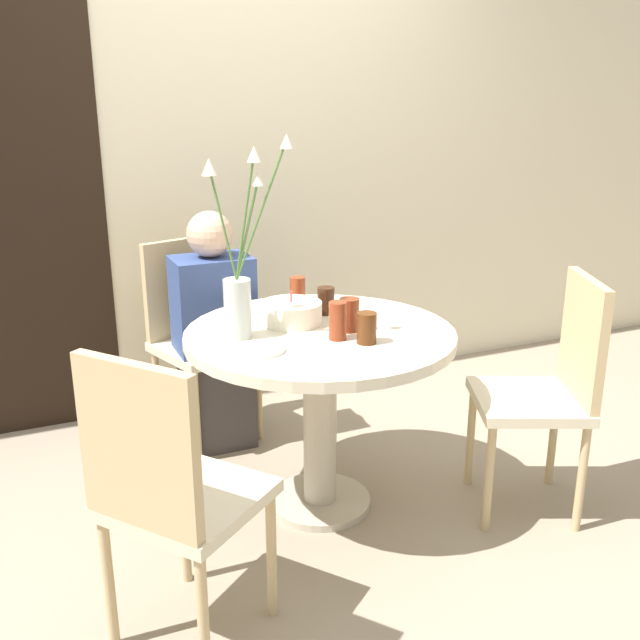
{
  "coord_description": "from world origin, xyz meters",
  "views": [
    {
      "loc": [
        -1.02,
        -2.28,
        1.56
      ],
      "look_at": [
        0.0,
        0.0,
        0.77
      ],
      "focal_mm": 40.0,
      "sensor_mm": 36.0,
      "label": 1
    }
  ],
  "objects_px": {
    "drink_glass_0": "(338,321)",
    "flower_vase": "(239,282)",
    "chair_right_flank": "(168,487)",
    "person_boy": "(215,339)",
    "chair_near_front": "(551,381)",
    "side_plate": "(261,350)",
    "chair_far_back": "(195,327)",
    "drink_glass_1": "(367,328)",
    "drink_glass_2": "(349,315)",
    "drink_glass_4": "(326,301)",
    "drink_glass_3": "(298,290)",
    "birthday_cake": "(291,313)"
  },
  "relations": [
    {
      "from": "person_boy",
      "to": "chair_near_front",
      "type": "bearing_deg",
      "value": -45.76
    },
    {
      "from": "chair_right_flank",
      "to": "drink_glass_4",
      "type": "bearing_deg",
      "value": -85.66
    },
    {
      "from": "chair_right_flank",
      "to": "person_boy",
      "type": "xyz_separation_m",
      "value": [
        0.48,
        1.21,
        -0.02
      ]
    },
    {
      "from": "flower_vase",
      "to": "person_boy",
      "type": "height_order",
      "value": "flower_vase"
    },
    {
      "from": "chair_far_back",
      "to": "flower_vase",
      "type": "bearing_deg",
      "value": -109.63
    },
    {
      "from": "chair_near_front",
      "to": "side_plate",
      "type": "xyz_separation_m",
      "value": [
        -1.07,
        0.24,
        0.21
      ]
    },
    {
      "from": "drink_glass_2",
      "to": "drink_glass_3",
      "type": "bearing_deg",
      "value": 94.59
    },
    {
      "from": "chair_right_flank",
      "to": "drink_glass_1",
      "type": "bearing_deg",
      "value": -104.27
    },
    {
      "from": "chair_near_front",
      "to": "drink_glass_1",
      "type": "distance_m",
      "value": 0.77
    },
    {
      "from": "chair_near_front",
      "to": "birthday_cake",
      "type": "xyz_separation_m",
      "value": [
        -0.86,
        0.48,
        0.24
      ]
    },
    {
      "from": "drink_glass_2",
      "to": "drink_glass_4",
      "type": "distance_m",
      "value": 0.23
    },
    {
      "from": "chair_near_front",
      "to": "drink_glass_1",
      "type": "relative_size",
      "value": 8.46
    },
    {
      "from": "drink_glass_0",
      "to": "drink_glass_2",
      "type": "relative_size",
      "value": 1.11
    },
    {
      "from": "chair_near_front",
      "to": "birthday_cake",
      "type": "distance_m",
      "value": 1.01
    },
    {
      "from": "drink_glass_1",
      "to": "person_boy",
      "type": "relative_size",
      "value": 0.1
    },
    {
      "from": "chair_near_front",
      "to": "flower_vase",
      "type": "xyz_separation_m",
      "value": [
        -1.09,
        0.4,
        0.41
      ]
    },
    {
      "from": "chair_near_front",
      "to": "drink_glass_0",
      "type": "distance_m",
      "value": 0.86
    },
    {
      "from": "drink_glass_2",
      "to": "drink_glass_4",
      "type": "height_order",
      "value": "drink_glass_2"
    },
    {
      "from": "drink_glass_2",
      "to": "person_boy",
      "type": "relative_size",
      "value": 0.11
    },
    {
      "from": "drink_glass_2",
      "to": "flower_vase",
      "type": "bearing_deg",
      "value": 167.04
    },
    {
      "from": "flower_vase",
      "to": "drink_glass_4",
      "type": "distance_m",
      "value": 0.45
    },
    {
      "from": "chair_far_back",
      "to": "drink_glass_1",
      "type": "xyz_separation_m",
      "value": [
        0.36,
        -1.03,
        0.26
      ]
    },
    {
      "from": "drink_glass_3",
      "to": "person_boy",
      "type": "xyz_separation_m",
      "value": [
        -0.28,
        0.31,
        -0.28
      ]
    },
    {
      "from": "flower_vase",
      "to": "drink_glass_2",
      "type": "height_order",
      "value": "flower_vase"
    },
    {
      "from": "side_plate",
      "to": "drink_glass_2",
      "type": "height_order",
      "value": "drink_glass_2"
    },
    {
      "from": "drink_glass_0",
      "to": "drink_glass_3",
      "type": "xyz_separation_m",
      "value": [
        0.05,
        0.49,
        -0.01
      ]
    },
    {
      "from": "chair_right_flank",
      "to": "drink_glass_3",
      "type": "xyz_separation_m",
      "value": [
        0.76,
        0.9,
        0.26
      ]
    },
    {
      "from": "chair_right_flank",
      "to": "side_plate",
      "type": "relative_size",
      "value": 5.58
    },
    {
      "from": "chair_right_flank",
      "to": "chair_near_front",
      "type": "xyz_separation_m",
      "value": [
        1.49,
        0.17,
        0.0
      ]
    },
    {
      "from": "side_plate",
      "to": "drink_glass_1",
      "type": "bearing_deg",
      "value": -10.89
    },
    {
      "from": "birthday_cake",
      "to": "drink_glass_4",
      "type": "bearing_deg",
      "value": 19.02
    },
    {
      "from": "chair_far_back",
      "to": "chair_right_flank",
      "type": "xyz_separation_m",
      "value": [
        -0.43,
        -1.36,
        0.0
      ]
    },
    {
      "from": "drink_glass_0",
      "to": "flower_vase",
      "type": "bearing_deg",
      "value": 152.98
    },
    {
      "from": "chair_right_flank",
      "to": "drink_glass_1",
      "type": "relative_size",
      "value": 8.46
    },
    {
      "from": "chair_near_front",
      "to": "birthday_cake",
      "type": "bearing_deg",
      "value": -95.11
    },
    {
      "from": "side_plate",
      "to": "drink_glass_3",
      "type": "xyz_separation_m",
      "value": [
        0.34,
        0.49,
        0.05
      ]
    },
    {
      "from": "chair_near_front",
      "to": "side_plate",
      "type": "height_order",
      "value": "chair_near_front"
    },
    {
      "from": "drink_glass_3",
      "to": "drink_glass_1",
      "type": "bearing_deg",
      "value": -87.05
    },
    {
      "from": "flower_vase",
      "to": "drink_glass_0",
      "type": "distance_m",
      "value": 0.37
    },
    {
      "from": "chair_right_flank",
      "to": "drink_glass_4",
      "type": "xyz_separation_m",
      "value": [
        0.8,
        0.71,
        0.25
      ]
    },
    {
      "from": "chair_near_front",
      "to": "side_plate",
      "type": "distance_m",
      "value": 1.11
    },
    {
      "from": "drink_glass_2",
      "to": "person_boy",
      "type": "distance_m",
      "value": 0.84
    },
    {
      "from": "drink_glass_0",
      "to": "drink_glass_1",
      "type": "height_order",
      "value": "drink_glass_0"
    },
    {
      "from": "drink_glass_2",
      "to": "drink_glass_4",
      "type": "xyz_separation_m",
      "value": [
        0.01,
        0.23,
        -0.01
      ]
    },
    {
      "from": "chair_right_flank",
      "to": "drink_glass_2",
      "type": "xyz_separation_m",
      "value": [
        0.79,
        0.48,
        0.26
      ]
    },
    {
      "from": "chair_near_front",
      "to": "person_boy",
      "type": "height_order",
      "value": "person_boy"
    },
    {
      "from": "chair_far_back",
      "to": "birthday_cake",
      "type": "xyz_separation_m",
      "value": [
        0.2,
        -0.71,
        0.24
      ]
    },
    {
      "from": "birthday_cake",
      "to": "flower_vase",
      "type": "distance_m",
      "value": 0.29
    },
    {
      "from": "birthday_cake",
      "to": "side_plate",
      "type": "height_order",
      "value": "birthday_cake"
    },
    {
      "from": "birthday_cake",
      "to": "drink_glass_1",
      "type": "bearing_deg",
      "value": -64.13
    }
  ]
}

